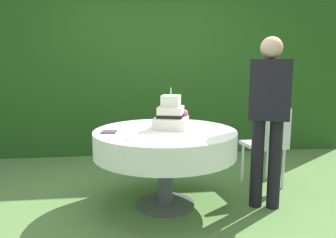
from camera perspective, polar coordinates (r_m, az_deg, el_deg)
ground_plane at (r=3.35m, az=-0.48°, el=-14.47°), size 20.00×20.00×0.00m
foliage_hedge at (r=5.25m, az=-3.16°, el=10.14°), size 6.09×0.65×2.85m
cake_table at (r=3.15m, az=-0.50°, el=-4.13°), size 1.35×1.35×0.74m
wedding_cake at (r=3.20m, az=0.54°, el=0.51°), size 0.39×0.39×0.39m
serving_plate_near at (r=2.75m, az=-6.45°, el=-3.43°), size 0.11×0.11×0.01m
serving_plate_far at (r=2.97m, az=4.70°, el=-2.47°), size 0.13×0.13×0.01m
serving_plate_left at (r=2.73m, az=-1.91°, el=-3.49°), size 0.11×0.11×0.01m
serving_plate_right at (r=3.19m, az=7.11°, el=-1.67°), size 0.12×0.12×0.01m
napkin_stack at (r=3.07m, az=-10.08°, el=-2.19°), size 0.15×0.15×0.01m
garden_chair at (r=3.79m, az=16.69°, el=-3.46°), size 0.46×0.46×0.89m
standing_person at (r=3.20m, az=16.82°, el=1.30°), size 0.41×0.31×1.60m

